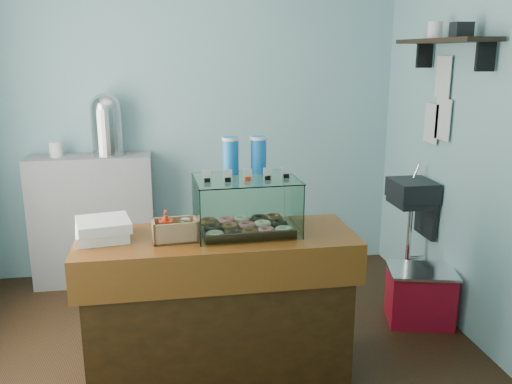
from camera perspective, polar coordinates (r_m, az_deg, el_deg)
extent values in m
plane|color=black|center=(3.76, -4.23, -16.37)|extent=(3.50, 3.50, 0.00)
cube|color=#82B3BE|center=(4.75, -6.31, 8.08)|extent=(3.50, 0.04, 2.80)
cube|color=#82B3BE|center=(1.81, -0.48, -2.37)|extent=(3.50, 0.04, 2.80)
cube|color=#82B3BE|center=(3.83, 22.50, 5.54)|extent=(0.04, 3.00, 2.80)
cube|color=black|center=(4.32, 16.14, 0.20)|extent=(0.30, 0.35, 0.15)
cube|color=black|center=(4.43, 17.48, -2.24)|extent=(0.04, 0.30, 0.35)
cylinder|color=silver|center=(4.41, 16.51, 2.06)|extent=(0.02, 0.02, 0.12)
cylinder|color=silver|center=(4.41, 15.82, -4.21)|extent=(0.04, 0.04, 0.45)
cube|color=black|center=(3.98, 19.20, 14.82)|extent=(0.25, 1.00, 0.03)
cube|color=black|center=(3.67, 23.01, 13.00)|extent=(0.12, 0.03, 0.18)
cube|color=black|center=(4.37, 17.31, 13.55)|extent=(0.12, 0.03, 0.18)
cube|color=silver|center=(4.20, 19.08, 7.23)|extent=(0.01, 0.21, 0.30)
cube|color=silver|center=(4.35, 17.96, 6.89)|extent=(0.01, 0.21, 0.30)
cube|color=silver|center=(4.22, 19.09, 11.36)|extent=(0.01, 0.21, 0.30)
cube|color=#43230D|center=(3.33, -3.94, -12.37)|extent=(1.50, 0.56, 0.84)
cube|color=#521E0A|center=(3.16, -4.09, -5.06)|extent=(1.60, 0.60, 0.06)
cube|color=#521E0A|center=(2.94, -3.50, -9.08)|extent=(1.60, 0.04, 0.18)
cube|color=gray|center=(4.78, -16.73, -2.85)|extent=(1.00, 0.32, 1.10)
cube|color=#311A0E|center=(3.20, -1.06, -3.99)|extent=(0.53, 0.39, 0.02)
torus|color=beige|center=(3.05, -4.33, -4.47)|extent=(0.10, 0.10, 0.03)
torus|color=black|center=(3.06, -2.47, -4.36)|extent=(0.10, 0.10, 0.03)
torus|color=brown|center=(3.08, -0.62, -4.24)|extent=(0.10, 0.10, 0.03)
torus|color=#D96676|center=(3.10, 1.20, -4.11)|extent=(0.10, 0.10, 0.03)
torus|color=beige|center=(3.12, 3.00, -3.99)|extent=(0.10, 0.10, 0.03)
torus|color=black|center=(3.16, -4.64, -3.75)|extent=(0.10, 0.10, 0.03)
torus|color=brown|center=(3.18, -2.84, -3.64)|extent=(0.10, 0.10, 0.03)
torus|color=#D96676|center=(3.19, -1.06, -3.53)|extent=(0.10, 0.10, 0.03)
torus|color=beige|center=(3.21, 0.70, -3.41)|extent=(0.10, 0.10, 0.03)
torus|color=black|center=(3.23, 2.43, -3.30)|extent=(0.10, 0.10, 0.03)
torus|color=brown|center=(3.28, -4.92, -3.07)|extent=(0.10, 0.10, 0.03)
torus|color=#D96676|center=(3.29, -3.18, -2.97)|extent=(0.10, 0.10, 0.03)
torus|color=beige|center=(3.31, -1.47, -2.87)|extent=(0.10, 0.10, 0.03)
torus|color=black|center=(3.33, 0.23, -2.76)|extent=(0.10, 0.10, 0.03)
torus|color=brown|center=(3.35, 1.91, -2.66)|extent=(0.10, 0.10, 0.03)
cube|color=white|center=(2.96, -0.31, -2.54)|extent=(0.58, 0.03, 0.32)
cube|color=white|center=(3.36, -1.74, -0.47)|extent=(0.58, 0.03, 0.32)
cube|color=white|center=(3.12, -6.30, -1.73)|extent=(0.02, 0.42, 0.32)
cube|color=white|center=(3.22, 3.99, -1.15)|extent=(0.02, 0.42, 0.32)
cube|color=white|center=(3.12, -1.09, 1.40)|extent=(0.61, 0.46, 0.01)
cube|color=silver|center=(3.03, -5.18, 1.68)|extent=(0.05, 0.01, 0.07)
cube|color=black|center=(3.03, -5.17, 1.26)|extent=(0.03, 0.02, 0.02)
cube|color=silver|center=(3.04, -3.04, 1.78)|extent=(0.05, 0.01, 0.07)
cube|color=black|center=(3.05, -3.03, 1.36)|extent=(0.03, 0.02, 0.02)
cube|color=silver|center=(3.06, -0.91, 1.88)|extent=(0.05, 0.01, 0.07)
cube|color=red|center=(3.07, -0.91, 1.46)|extent=(0.03, 0.02, 0.02)
cube|color=silver|center=(3.08, 1.18, 1.98)|extent=(0.05, 0.01, 0.07)
cube|color=black|center=(3.09, 1.18, 1.56)|extent=(0.03, 0.02, 0.02)
cube|color=silver|center=(3.11, 3.24, 2.07)|extent=(0.05, 0.01, 0.07)
cube|color=black|center=(3.12, 3.23, 1.66)|extent=(0.03, 0.02, 0.02)
cylinder|color=blue|center=(3.22, -2.67, 3.86)|extent=(0.09, 0.09, 0.22)
cylinder|color=white|center=(3.20, -2.69, 5.62)|extent=(0.10, 0.10, 0.02)
cylinder|color=blue|center=(3.25, 0.27, 3.98)|extent=(0.09, 0.09, 0.22)
cylinder|color=white|center=(3.23, 0.27, 5.72)|extent=(0.10, 0.10, 0.02)
cube|color=#AB8255|center=(3.08, -8.47, -4.97)|extent=(0.26, 0.17, 0.01)
cube|color=#AB8255|center=(3.00, -8.37, -4.42)|extent=(0.25, 0.04, 0.12)
cube|color=#AB8255|center=(3.13, -8.65, -3.63)|extent=(0.25, 0.04, 0.12)
cube|color=#AB8255|center=(3.06, -10.71, -4.17)|extent=(0.03, 0.15, 0.12)
cube|color=#AB8255|center=(3.08, -6.32, -3.86)|extent=(0.03, 0.15, 0.12)
imported|color=red|center=(3.05, -9.47, -3.44)|extent=(0.08, 0.08, 0.17)
cylinder|color=#2E7D22|center=(3.07, -7.40, -3.90)|extent=(0.06, 0.06, 0.10)
cylinder|color=silver|center=(3.05, -7.43, -2.92)|extent=(0.05, 0.05, 0.01)
cube|color=white|center=(3.20, -15.91, -4.25)|extent=(0.32, 0.32, 0.06)
cube|color=white|center=(3.17, -15.79, -3.31)|extent=(0.34, 0.34, 0.06)
cylinder|color=silver|center=(4.64, -15.24, 3.82)|extent=(0.28, 0.28, 0.01)
cylinder|color=silver|center=(4.61, -15.40, 6.18)|extent=(0.25, 0.25, 0.38)
sphere|color=silver|center=(4.59, -15.56, 8.51)|extent=(0.25, 0.25, 0.25)
cube|color=#AE0D23|center=(4.19, 16.87, -10.53)|extent=(0.52, 0.43, 0.39)
cube|color=silver|center=(4.11, 17.08, -7.93)|extent=(0.54, 0.46, 0.02)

